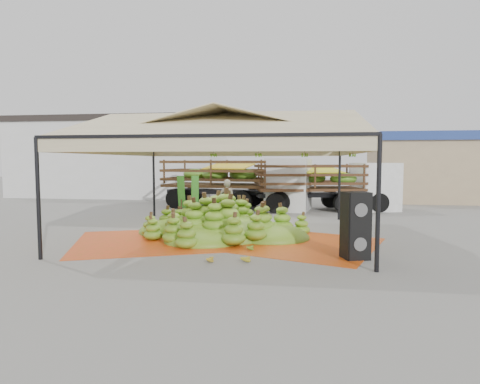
# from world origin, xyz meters

# --- Properties ---
(ground) EXTENTS (90.00, 90.00, 0.00)m
(ground) POSITION_xyz_m (0.00, 0.00, 0.00)
(ground) COLOR slate
(ground) RESTS_ON ground
(canopy_tent) EXTENTS (8.10, 8.10, 4.00)m
(canopy_tent) POSITION_xyz_m (0.00, 0.00, 3.30)
(canopy_tent) COLOR black
(canopy_tent) RESTS_ON ground
(building_white) EXTENTS (14.30, 6.30, 5.40)m
(building_white) POSITION_xyz_m (-10.00, 14.00, 2.71)
(building_white) COLOR silver
(building_white) RESTS_ON ground
(building_tan) EXTENTS (6.30, 5.30, 4.10)m
(building_tan) POSITION_xyz_m (10.00, 13.00, 2.07)
(building_tan) COLOR tan
(building_tan) RESTS_ON ground
(tarp_left) EXTENTS (5.47, 5.35, 0.01)m
(tarp_left) POSITION_xyz_m (-2.16, -1.43, 0.01)
(tarp_left) COLOR red
(tarp_left) RESTS_ON ground
(tarp_right) EXTENTS (5.02, 5.13, 0.01)m
(tarp_right) POSITION_xyz_m (2.50, -1.28, 0.01)
(tarp_right) COLOR #D04913
(tarp_right) RESTS_ON ground
(banana_heap) EXTENTS (7.30, 6.65, 1.29)m
(banana_heap) POSITION_xyz_m (-0.09, -0.19, 0.64)
(banana_heap) COLOR #55851B
(banana_heap) RESTS_ON ground
(hand_yellow_a) EXTENTS (0.56, 0.51, 0.21)m
(hand_yellow_a) POSITION_xyz_m (0.98, -3.50, 0.11)
(hand_yellow_a) COLOR #B29D23
(hand_yellow_a) RESTS_ON ground
(hand_yellow_b) EXTENTS (0.47, 0.40, 0.20)m
(hand_yellow_b) POSITION_xyz_m (0.12, -3.70, 0.10)
(hand_yellow_b) COLOR gold
(hand_yellow_b) RESTS_ON ground
(hand_red_a) EXTENTS (0.52, 0.45, 0.21)m
(hand_red_a) POSITION_xyz_m (0.97, -1.27, 0.10)
(hand_red_a) COLOR #5A2714
(hand_red_a) RESTS_ON ground
(hand_red_b) EXTENTS (0.42, 0.34, 0.19)m
(hand_red_b) POSITION_xyz_m (3.70, -2.47, 0.09)
(hand_red_b) COLOR #5F1815
(hand_red_b) RESTS_ON ground
(hand_green) EXTENTS (0.47, 0.40, 0.20)m
(hand_green) POSITION_xyz_m (0.94, -2.25, 0.10)
(hand_green) COLOR #337317
(hand_green) RESTS_ON ground
(hanging_bunches) EXTENTS (4.74, 0.24, 0.20)m
(hanging_bunches) POSITION_xyz_m (1.74, 0.20, 2.62)
(hanging_bunches) COLOR #3D801A
(hanging_bunches) RESTS_ON ground
(speaker_stack) EXTENTS (0.74, 0.69, 1.67)m
(speaker_stack) POSITION_xyz_m (3.70, -2.83, 0.83)
(speaker_stack) COLOR black
(speaker_stack) RESTS_ON ground
(banana_leaves) EXTENTS (0.96, 1.36, 3.70)m
(banana_leaves) POSITION_xyz_m (-2.05, 2.26, 0.00)
(banana_leaves) COLOR #26701D
(banana_leaves) RESTS_ON ground
(vendor) EXTENTS (0.68, 0.50, 1.71)m
(vendor) POSITION_xyz_m (-0.50, 2.78, 0.85)
(vendor) COLOR gray
(vendor) RESTS_ON ground
(truck_left) EXTENTS (7.75, 3.61, 2.56)m
(truck_left) POSITION_xyz_m (-0.53, 7.52, 1.58)
(truck_left) COLOR #4B3019
(truck_left) RESTS_ON ground
(truck_right) EXTENTS (7.17, 3.77, 2.34)m
(truck_right) POSITION_xyz_m (3.95, 7.32, 1.44)
(truck_right) COLOR #4B2B19
(truck_right) RESTS_ON ground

